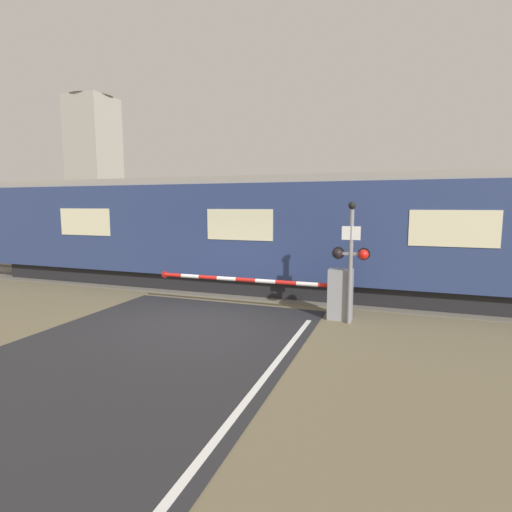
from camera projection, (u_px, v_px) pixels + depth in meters
ground_plane at (196, 322)px, 10.04m from camera, size 80.00×80.00×0.00m
track_bed at (252, 289)px, 13.88m from camera, size 36.00×3.20×0.13m
train at (255, 233)px, 13.61m from camera, size 21.70×2.76×3.82m
crossing_barrier at (325, 292)px, 10.32m from camera, size 5.58×0.44×1.30m
signal_post at (351, 255)px, 9.68m from camera, size 0.91×0.26×3.00m
distant_building at (95, 161)px, 41.73m from camera, size 4.56×4.56×14.69m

